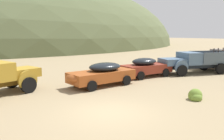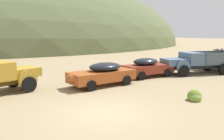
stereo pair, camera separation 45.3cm
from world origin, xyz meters
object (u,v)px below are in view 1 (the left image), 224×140
car_oxide_orange (100,74)px  truck_chalk_blue (190,62)px  car_rust_red (148,67)px  truck_primer_gray (221,58)px

car_oxide_orange → truck_chalk_blue: 9.29m
truck_chalk_blue → car_rust_red: bearing=5.2°
car_rust_red → truck_chalk_blue: size_ratio=0.69×
car_rust_red → truck_chalk_blue: bearing=-11.1°
truck_chalk_blue → truck_primer_gray: bearing=-155.6°
car_oxide_orange → truck_primer_gray: 15.22m
truck_chalk_blue → car_oxide_orange: bearing=17.0°
car_oxide_orange → truck_primer_gray: bearing=178.0°
car_oxide_orange → truck_primer_gray: size_ratio=0.78×
car_oxide_orange → truck_chalk_blue: truck_chalk_blue is taller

